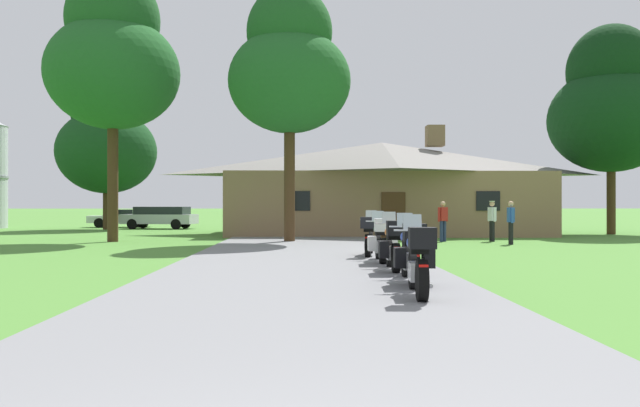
{
  "coord_description": "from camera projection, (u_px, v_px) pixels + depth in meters",
  "views": [
    {
      "loc": [
        0.07,
        -2.56,
        1.52
      ],
      "look_at": [
        0.69,
        23.38,
        1.57
      ],
      "focal_mm": 37.17,
      "sensor_mm": 36.0,
      "label": 1
    }
  ],
  "objects": [
    {
      "name": "tree_by_lodge_front",
      "position": [
        289.0,
        67.0,
        26.64
      ],
      "size": [
        4.94,
        4.94,
        10.34
      ],
      "color": "#422D19",
      "rests_on": "ground"
    },
    {
      "name": "asphalt_driveway",
      "position": [
        302.0,
        253.0,
        20.55
      ],
      "size": [
        6.4,
        80.0,
        0.06
      ],
      "primitive_type": "cube",
      "color": "slate",
      "rests_on": "ground"
    },
    {
      "name": "bystander_white_shirt_near_lodge",
      "position": [
        492.0,
        219.0,
        27.37
      ],
      "size": [
        0.29,
        0.54,
        1.69
      ],
      "rotation": [
        0.0,
        0.0,
        1.77
      ],
      "color": "black",
      "rests_on": "ground"
    },
    {
      "name": "tree_left_far",
      "position": [
        107.0,
        140.0,
        40.65
      ],
      "size": [
        6.05,
        6.05,
        9.49
      ],
      "color": "#422D19",
      "rests_on": "ground"
    },
    {
      "name": "motorcycle_blue_nearest_to_camera",
      "position": [
        418.0,
        261.0,
        10.59
      ],
      "size": [
        0.66,
        2.08,
        1.3
      ],
      "rotation": [
        0.0,
        0.0,
        -0.07
      ],
      "color": "black",
      "rests_on": "asphalt_driveway"
    },
    {
      "name": "motorcycle_yellow_farthest_in_row",
      "position": [
        369.0,
        236.0,
        19.08
      ],
      "size": [
        0.78,
        2.08,
        1.3
      ],
      "rotation": [
        0.0,
        0.0,
        -0.16
      ],
      "color": "black",
      "rests_on": "asphalt_driveway"
    },
    {
      "name": "motorcycle_blue_second_in_row",
      "position": [
        411.0,
        253.0,
        12.46
      ],
      "size": [
        0.75,
        2.08,
        1.3
      ],
      "rotation": [
        0.0,
        0.0,
        -0.04
      ],
      "color": "black",
      "rests_on": "asphalt_driveway"
    },
    {
      "name": "stone_lodge",
      "position": [
        382.0,
        187.0,
        34.82
      ],
      "size": [
        16.55,
        9.48,
        5.7
      ],
      "color": "#896B4C",
      "rests_on": "ground"
    },
    {
      "name": "motorcycle_orange_third_in_row",
      "position": [
        394.0,
        246.0,
        14.68
      ],
      "size": [
        0.73,
        2.08,
        1.3
      ],
      "rotation": [
        0.0,
        0.0,
        -0.03
      ],
      "color": "black",
      "rests_on": "asphalt_driveway"
    },
    {
      "name": "bystander_red_shirt_beside_signpost",
      "position": [
        443.0,
        219.0,
        27.32
      ],
      "size": [
        0.47,
        0.38,
        1.67
      ],
      "rotation": [
        0.0,
        0.0,
        3.73
      ],
      "color": "navy",
      "rests_on": "ground"
    },
    {
      "name": "parked_white_sedan_far_left",
      "position": [
        120.0,
        218.0,
        44.95
      ],
      "size": [
        4.46,
        2.56,
        1.2
      ],
      "rotation": [
        0.0,
        0.0,
        1.75
      ],
      "color": "silver",
      "rests_on": "ground"
    },
    {
      "name": "parked_silver_suv_far_left",
      "position": [
        160.0,
        217.0,
        41.99
      ],
      "size": [
        4.83,
        2.55,
        1.4
      ],
      "rotation": [
        0.0,
        0.0,
        1.41
      ],
      "color": "#ADAFB7",
      "rests_on": "ground"
    },
    {
      "name": "tree_right_of_lodge",
      "position": [
        611.0,
        105.0,
        34.19
      ],
      "size": [
        6.36,
        6.36,
        10.84
      ],
      "color": "#422D19",
      "rests_on": "ground"
    },
    {
      "name": "bystander_blue_shirt_by_tree",
      "position": [
        511.0,
        220.0,
        25.31
      ],
      "size": [
        0.24,
        0.55,
        1.67
      ],
      "rotation": [
        0.0,
        0.0,
        4.65
      ],
      "color": "black",
      "rests_on": "ground"
    },
    {
      "name": "tree_left_near",
      "position": [
        113.0,
        57.0,
        27.27
      ],
      "size": [
        5.47,
        5.47,
        11.21
      ],
      "color": "#422D19",
      "rests_on": "ground"
    },
    {
      "name": "motorcycle_green_fourth_in_row",
      "position": [
        381.0,
        241.0,
        16.87
      ],
      "size": [
        0.74,
        2.08,
        1.3
      ],
      "rotation": [
        0.0,
        0.0,
        -0.03
      ],
      "color": "black",
      "rests_on": "asphalt_driveway"
    },
    {
      "name": "ground_plane",
      "position": [
        302.0,
        249.0,
        22.55
      ],
      "size": [
        500.0,
        500.0,
        0.0
      ],
      "primitive_type": "plane",
      "color": "#4C8433"
    }
  ]
}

